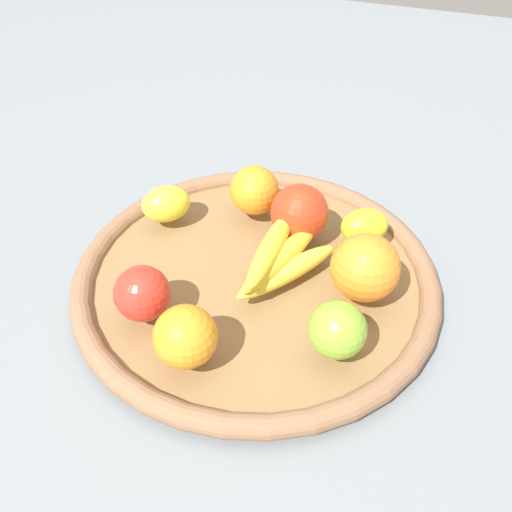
% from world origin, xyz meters
% --- Properties ---
extents(ground_plane, '(2.40, 2.40, 0.00)m').
position_xyz_m(ground_plane, '(0.00, 0.00, 0.00)').
color(ground_plane, slate).
rests_on(ground_plane, ground).
extents(basket, '(0.48, 0.48, 0.03)m').
position_xyz_m(basket, '(0.00, 0.00, 0.01)').
color(basket, olive).
rests_on(basket, ground_plane).
extents(lemon_0, '(0.08, 0.09, 0.05)m').
position_xyz_m(lemon_0, '(-0.06, -0.15, 0.06)').
color(lemon_0, yellow).
rests_on(lemon_0, basket).
extents(orange_2, '(0.09, 0.09, 0.08)m').
position_xyz_m(orange_2, '(-0.00, 0.14, 0.07)').
color(orange_2, orange).
rests_on(orange_2, basket).
extents(banana_bunch, '(0.16, 0.11, 0.05)m').
position_xyz_m(banana_bunch, '(0.00, 0.03, 0.06)').
color(banana_bunch, yellow).
rests_on(banana_bunch, basket).
extents(apple_1, '(0.11, 0.11, 0.08)m').
position_xyz_m(apple_1, '(-0.08, 0.03, 0.07)').
color(apple_1, red).
rests_on(apple_1, basket).
extents(lemon_1, '(0.07, 0.08, 0.05)m').
position_xyz_m(lemon_1, '(-0.10, 0.12, 0.06)').
color(lemon_1, yellow).
rests_on(lemon_1, basket).
extents(apple_2, '(0.09, 0.09, 0.07)m').
position_xyz_m(apple_2, '(0.12, -0.10, 0.07)').
color(apple_2, red).
rests_on(apple_2, basket).
extents(apple_0, '(0.08, 0.08, 0.07)m').
position_xyz_m(apple_0, '(0.10, 0.13, 0.07)').
color(apple_0, '#83B434').
rests_on(apple_0, basket).
extents(orange_1, '(0.10, 0.10, 0.07)m').
position_xyz_m(orange_1, '(-0.12, -0.04, 0.07)').
color(orange_1, orange).
rests_on(orange_1, basket).
extents(orange_0, '(0.08, 0.08, 0.07)m').
position_xyz_m(orange_0, '(0.16, -0.02, 0.07)').
color(orange_0, orange).
rests_on(orange_0, basket).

